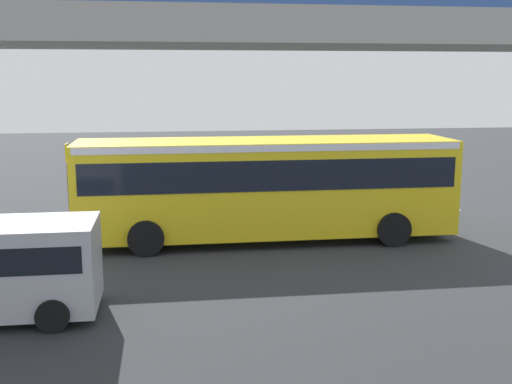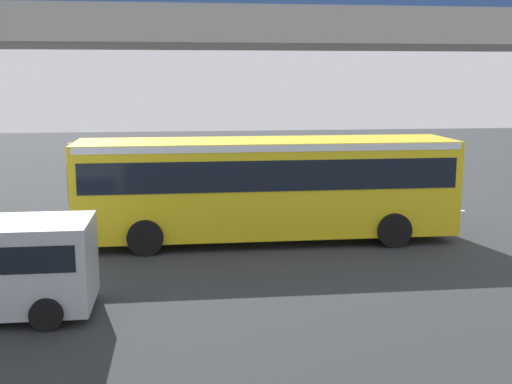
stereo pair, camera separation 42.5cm
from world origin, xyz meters
TOP-DOWN VIEW (x-y plane):
  - ground at (0.00, 0.00)m, footprint 80.00×80.00m
  - city_bus at (-0.86, 0.22)m, footprint 11.54×2.85m
  - pedestrian at (-6.78, -2.72)m, footprint 0.38×0.38m
  - traffic_sign at (5.53, -2.96)m, footprint 0.08×0.60m
  - lane_dash_leftmost at (-8.00, -3.22)m, footprint 2.00×0.20m
  - lane_dash_left at (-4.00, -3.22)m, footprint 2.00×0.20m
  - lane_dash_centre at (0.00, -3.22)m, footprint 2.00×0.20m
  - lane_dash_right at (4.00, -3.22)m, footprint 2.00×0.20m
  - lane_dash_rightmost at (8.00, -3.22)m, footprint 2.00×0.20m
  - pedestrian_overpass at (0.00, 9.40)m, footprint 26.04×2.60m

SIDE VIEW (x-z plane):
  - ground at x=0.00m, z-range 0.00..0.00m
  - lane_dash_leftmost at x=-8.00m, z-range 0.00..0.01m
  - lane_dash_left at x=-4.00m, z-range 0.00..0.01m
  - lane_dash_centre at x=0.00m, z-range 0.00..0.01m
  - lane_dash_right at x=4.00m, z-range 0.00..0.01m
  - lane_dash_rightmost at x=8.00m, z-range 0.00..0.01m
  - pedestrian at x=-6.78m, z-range -0.01..1.78m
  - city_bus at x=-0.86m, z-range 0.31..3.46m
  - traffic_sign at x=5.53m, z-range 0.49..3.29m
  - pedestrian_overpass at x=0.00m, z-range 1.71..8.81m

